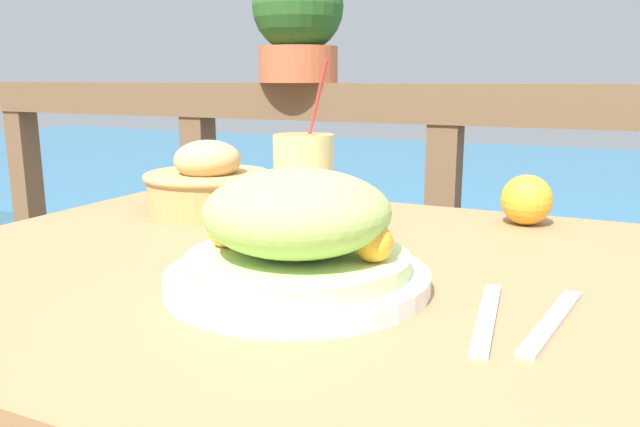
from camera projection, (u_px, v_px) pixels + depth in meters
name	position (u px, v px, depth m)	size (l,w,h in m)	color
patio_table	(296.00, 343.00, 0.80)	(0.99, 0.80, 0.75)	#997047
railing_fence	(442.00, 211.00, 1.45)	(2.80, 0.08, 0.96)	brown
sea_backdrop	(543.00, 211.00, 3.76)	(12.00, 4.00, 0.37)	teal
salad_plate	(297.00, 238.00, 0.66)	(0.28, 0.28, 0.13)	white
drink_glass	(304.00, 183.00, 0.91)	(0.09, 0.09, 0.25)	#DBCC7F
bread_basket	(208.00, 183.00, 1.05)	(0.21, 0.21, 0.12)	tan
potted_plant	(298.00, 20.00, 1.51)	(0.22, 0.22, 0.29)	#B75B38
fork	(487.00, 317.00, 0.58)	(0.04, 0.18, 0.00)	silver
knife	(552.00, 321.00, 0.57)	(0.04, 0.18, 0.00)	silver
orange_near_basket	(527.00, 200.00, 0.95)	(0.08, 0.08, 0.08)	#F9A328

